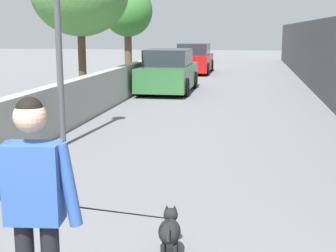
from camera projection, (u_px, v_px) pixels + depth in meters
The scene contains 7 objects.
ground_plane at pixel (223, 99), 15.53m from camera, with size 80.00×80.00×0.00m, color slate.
wall_left at pixel (109, 88), 14.04m from camera, with size 48.00×0.30×1.07m, color #999E93.
tree_left_mid at pixel (128, 12), 20.53m from camera, with size 2.14×2.14×4.11m.
person_skateboarder at pixel (35, 198), 3.26m from camera, with size 0.26×0.72×1.69m.
dog at pixel (169, 229), 4.70m from camera, with size 1.75×0.83×1.06m.
car_near at pixel (168, 72), 17.31m from camera, with size 4.07×1.80×1.54m.
car_far at pixel (194, 59), 24.98m from camera, with size 4.15×1.80×1.54m.
Camera 1 is at (-1.48, -0.85, 2.20)m, focal length 51.08 mm.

